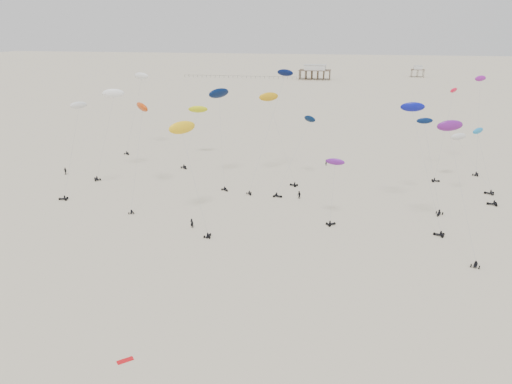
% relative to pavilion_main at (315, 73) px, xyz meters
% --- Properties ---
extents(ground_plane, '(900.00, 900.00, 0.00)m').
position_rel_pavilion_main_xyz_m(ground_plane, '(10.00, -150.00, -4.22)').
color(ground_plane, beige).
extents(pavilion_main, '(21.00, 13.00, 9.80)m').
position_rel_pavilion_main_xyz_m(pavilion_main, '(0.00, 0.00, 0.00)').
color(pavilion_main, brown).
rests_on(pavilion_main, ground).
extents(pavilion_small, '(9.00, 7.00, 8.00)m').
position_rel_pavilion_main_xyz_m(pavilion_small, '(70.00, 30.00, -0.74)').
color(pavilion_small, brown).
rests_on(pavilion_small, ground).
extents(pier_fence, '(80.20, 0.20, 1.50)m').
position_rel_pavilion_main_xyz_m(pier_fence, '(-52.00, -0.00, -3.45)').
color(pier_fence, black).
rests_on(pier_fence, ground).
extents(rig_0, '(8.53, 17.26, 28.40)m').
position_rel_pavilion_main_xyz_m(rig_0, '(9.45, -231.62, 16.26)').
color(rig_0, black).
rests_on(rig_0, ground).
extents(rig_1, '(3.50, 11.20, 23.66)m').
position_rel_pavilion_main_xyz_m(rig_1, '(57.10, -214.00, 8.96)').
color(rig_1, black).
rests_on(rig_1, ground).
extents(rig_2, '(6.73, 6.71, 15.47)m').
position_rel_pavilion_main_xyz_m(rig_2, '(53.75, -238.56, 3.83)').
color(rig_2, black).
rests_on(rig_2, ground).
extents(rig_3, '(5.99, 12.26, 18.61)m').
position_rel_pavilion_main_xyz_m(rig_3, '(42.26, -243.20, 5.33)').
color(rig_3, black).
rests_on(rig_3, ground).
extents(rig_4, '(6.57, 10.40, 22.79)m').
position_rel_pavilion_main_xyz_m(rig_4, '(-34.36, -208.99, 13.98)').
color(rig_4, black).
rests_on(rig_4, ground).
extents(rig_5, '(3.75, 4.16, 12.61)m').
position_rel_pavilion_main_xyz_m(rig_5, '(23.54, -256.68, 3.87)').
color(rig_5, black).
rests_on(rig_5, ground).
extents(rig_6, '(5.72, 15.28, 17.04)m').
position_rel_pavilion_main_xyz_m(rig_6, '(-15.47, -216.11, 7.12)').
color(rig_6, black).
rests_on(rig_6, ground).
extents(rig_7, '(8.19, 17.12, 20.28)m').
position_rel_pavilion_main_xyz_m(rig_7, '(14.71, -234.69, 5.58)').
color(rig_7, black).
rests_on(rig_7, ground).
extents(rig_8, '(5.24, 16.69, 21.88)m').
position_rel_pavilion_main_xyz_m(rig_8, '(-17.35, -247.52, 12.89)').
color(rig_8, black).
rests_on(rig_8, ground).
extents(rig_9, '(10.52, 7.92, 21.11)m').
position_rel_pavilion_main_xyz_m(rig_9, '(8.21, -231.75, 12.05)').
color(rig_9, black).
rests_on(rig_9, ground).
extents(rig_10, '(9.34, 13.12, 14.99)m').
position_rel_pavilion_main_xyz_m(rig_10, '(52.86, -226.34, 3.17)').
color(rig_10, black).
rests_on(rig_10, ground).
extents(rig_11, '(5.72, 11.46, 21.74)m').
position_rel_pavilion_main_xyz_m(rig_11, '(48.38, -220.95, 7.72)').
color(rig_11, black).
rests_on(rig_11, ground).
extents(rig_12, '(5.86, 7.33, 20.40)m').
position_rel_pavilion_main_xyz_m(rig_12, '(-31.20, -251.59, 8.31)').
color(rig_12, black).
rests_on(rig_12, ground).
extents(rig_13, '(8.89, 14.30, 23.37)m').
position_rel_pavilion_main_xyz_m(rig_13, '(38.34, -249.89, 12.32)').
color(rig_13, black).
rests_on(rig_13, ground).
extents(rig_14, '(6.45, 10.81, 22.24)m').
position_rel_pavilion_main_xyz_m(rig_14, '(-3.44, -235.85, 14.62)').
color(rig_14, black).
rests_on(rig_14, ground).
extents(rig_15, '(9.42, 10.32, 19.86)m').
position_rel_pavilion_main_xyz_m(rig_15, '(-3.01, -261.78, 11.90)').
color(rig_15, black).
rests_on(rig_15, ground).
extents(rig_16, '(7.37, 16.27, 22.53)m').
position_rel_pavilion_main_xyz_m(rig_16, '(43.22, -260.12, 11.15)').
color(rig_16, black).
rests_on(rig_16, ground).
extents(rig_17, '(7.11, 9.29, 21.19)m').
position_rel_pavilion_main_xyz_m(rig_17, '(-30.61, -235.02, 12.07)').
color(rig_17, black).
rests_on(rig_17, ground).
extents(spectator_0, '(0.90, 0.73, 2.16)m').
position_rel_pavilion_main_xyz_m(spectator_0, '(-1.61, -264.09, -4.22)').
color(spectator_0, black).
rests_on(spectator_0, ground).
extents(spectator_1, '(1.13, 1.09, 2.03)m').
position_rel_pavilion_main_xyz_m(spectator_1, '(16.02, -244.38, -4.22)').
color(spectator_1, black).
rests_on(spectator_1, ground).
extents(spectator_2, '(1.37, 0.94, 2.11)m').
position_rel_pavilion_main_xyz_m(spectator_2, '(-43.17, -237.12, -4.22)').
color(spectator_2, black).
rests_on(spectator_2, ground).
extents(spectator_3, '(0.84, 0.82, 1.92)m').
position_rel_pavilion_main_xyz_m(spectator_3, '(20.15, -216.38, -4.22)').
color(spectator_3, black).
rests_on(spectator_3, ground).
extents(grounded_kite_b, '(1.81, 1.72, 0.07)m').
position_rel_pavilion_main_xyz_m(grounded_kite_b, '(2.88, -302.18, -4.22)').
color(grounded_kite_b, red).
rests_on(grounded_kite_b, ground).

